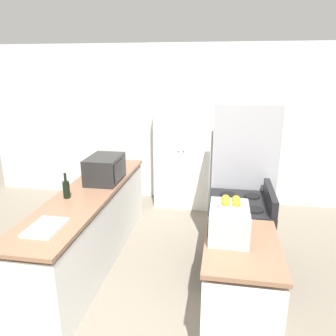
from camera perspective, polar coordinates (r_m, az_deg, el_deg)
name	(u,v)px	position (r m, az deg, el deg)	size (l,w,h in m)	color
wall_back	(184,125)	(5.52, 2.89, 7.44)	(7.00, 0.06, 2.60)	silver
counter_left	(90,228)	(4.00, -13.40, -10.09)	(0.60, 2.70, 0.89)	silver
counter_right	(239,293)	(2.98, 12.22, -20.48)	(0.60, 0.93, 0.89)	silver
pantry_cabinet	(183,147)	(5.30, 2.64, 3.69)	(0.88, 0.48, 1.99)	white
stove	(238,240)	(3.68, 12.10, -12.09)	(0.66, 0.75, 1.05)	black
refrigerator	(242,176)	(4.23, 12.76, -1.31)	(0.76, 0.77, 1.84)	#A3A3A8
microwave	(105,169)	(4.04, -10.93, -0.17)	(0.38, 0.53, 0.31)	black
wine_bottle	(66,189)	(3.65, -17.30, -3.49)	(0.07, 0.07, 0.28)	black
toaster_oven	(229,222)	(2.76, 10.53, -9.25)	(0.32, 0.46, 0.25)	#B2B2B7
fruit_bowl	(231,204)	(2.68, 10.88, -6.19)	(0.21, 0.21, 0.10)	silver
cutting_board	(45,227)	(3.07, -20.57, -9.64)	(0.27, 0.38, 0.02)	silver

